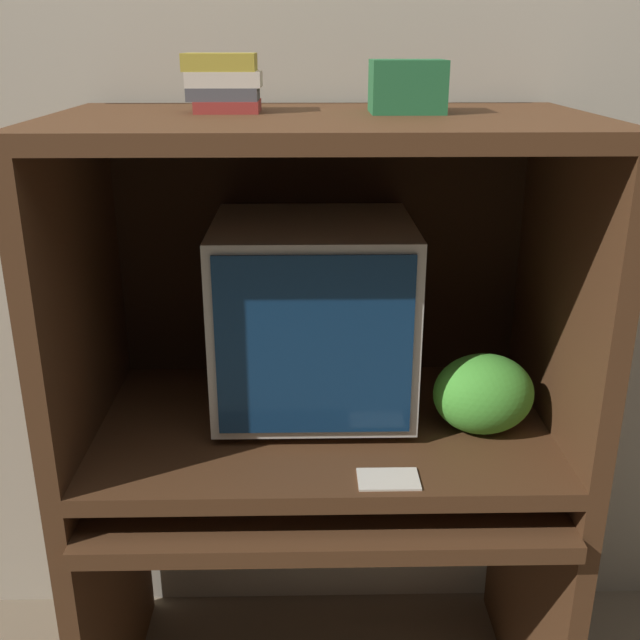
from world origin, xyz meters
TOP-DOWN VIEW (x-y plane):
  - wall_back at (0.00, 0.65)m, footprint 6.00×0.06m
  - desk_base at (0.00, 0.25)m, footprint 1.03×0.62m
  - desk_monitor_shelf at (0.00, 0.29)m, footprint 1.03×0.59m
  - hutch_upper at (0.00, 0.33)m, footprint 1.03×0.59m
  - crt_monitor at (-0.02, 0.36)m, footprint 0.42×0.38m
  - keyboard at (-0.04, 0.16)m, footprint 0.44×0.14m
  - mouse at (0.23, 0.14)m, footprint 0.07×0.05m
  - snack_bag at (0.33, 0.24)m, footprint 0.21×0.16m
  - book_stack at (-0.19, 0.35)m, footprint 0.15×0.11m
  - paper_card at (0.12, 0.06)m, footprint 0.12×0.07m
  - storage_box at (0.16, 0.33)m, footprint 0.14×0.12m

SIDE VIEW (x-z plane):
  - desk_base at x=0.00m, z-range 0.08..0.74m
  - keyboard at x=-0.04m, z-range 0.65..0.68m
  - mouse at x=0.23m, z-range 0.65..0.68m
  - desk_monitor_shelf at x=0.00m, z-range 0.68..0.77m
  - paper_card at x=0.12m, z-range 0.75..0.75m
  - snack_bag at x=0.33m, z-range 0.75..0.92m
  - crt_monitor at x=-0.02m, z-range 0.76..1.18m
  - hutch_upper at x=0.00m, z-range 0.85..1.49m
  - wall_back at x=0.00m, z-range 0.00..2.60m
  - storage_box at x=0.16m, z-range 1.39..1.48m
  - book_stack at x=-0.19m, z-range 1.39..1.50m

